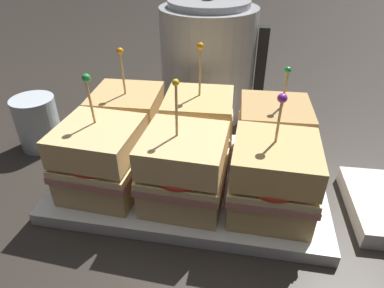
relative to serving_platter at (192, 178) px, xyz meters
name	(u,v)px	position (x,y,z in m)	size (l,w,h in m)	color
ground_plane	(192,183)	(0.00, 0.00, -0.01)	(6.00, 6.00, 0.00)	#2D2823
serving_platter	(192,178)	(0.00, 0.00, 0.00)	(0.39, 0.25, 0.02)	white
sandwich_front_left	(101,159)	(-0.12, -0.06, 0.06)	(0.11, 0.11, 0.17)	#DBB77A
sandwich_front_center	(184,170)	(0.00, -0.06, 0.06)	(0.11, 0.11, 0.17)	#DBB77A
sandwich_front_right	(273,179)	(0.11, -0.06, 0.06)	(0.11, 0.11, 0.16)	tan
sandwich_back_left	(128,121)	(-0.11, 0.05, 0.06)	(0.11, 0.11, 0.17)	tan
sandwich_back_center	(198,126)	(0.00, 0.06, 0.06)	(0.11, 0.11, 0.18)	tan
sandwich_back_right	(273,133)	(0.12, 0.06, 0.06)	(0.11, 0.11, 0.16)	tan
kettle_steel	(208,59)	(-0.01, 0.26, 0.10)	(0.21, 0.19, 0.24)	#B7BABF
drinking_glass	(38,123)	(-0.28, 0.06, 0.04)	(0.07, 0.07, 0.09)	silver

